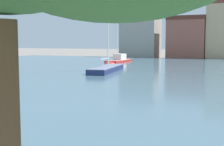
{
  "coord_description": "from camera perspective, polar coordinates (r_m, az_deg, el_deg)",
  "views": [
    {
      "loc": [
        3.85,
        0.65,
        3.39
      ],
      "look_at": [
        -1.01,
        11.74,
        2.2
      ],
      "focal_mm": 49.84,
      "sensor_mm": 36.0,
      "label": 1
    }
  ],
  "objects": [
    {
      "name": "sailboat_red",
      "position": [
        47.8,
        1.02,
        2.2
      ],
      "size": [
        1.99,
        7.29,
        7.5
      ],
      "color": "red",
      "rests_on": "ground"
    },
    {
      "name": "townhouse_tall_gabled",
      "position": [
        64.46,
        13.6,
        6.29
      ],
      "size": [
        7.53,
        5.73,
        8.59
      ],
      "color": "#8E5142",
      "rests_on": "ground"
    },
    {
      "name": "harbor_water",
      "position": [
        34.31,
        17.14,
        -0.01
      ],
      "size": [
        87.29,
        53.7,
        0.34
      ],
      "primitive_type": "cube",
      "color": "#476675",
      "rests_on": "ground"
    },
    {
      "name": "sailboat_navy",
      "position": [
        33.48,
        -0.59,
        0.6
      ],
      "size": [
        3.33,
        9.83,
        7.11
      ],
      "color": "navy",
      "rests_on": "ground"
    },
    {
      "name": "townhouse_corner_house",
      "position": [
        67.42,
        5.25,
        7.11
      ],
      "size": [
        7.82,
        5.96,
        10.29
      ],
      "color": "gray",
      "rests_on": "ground"
    }
  ]
}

